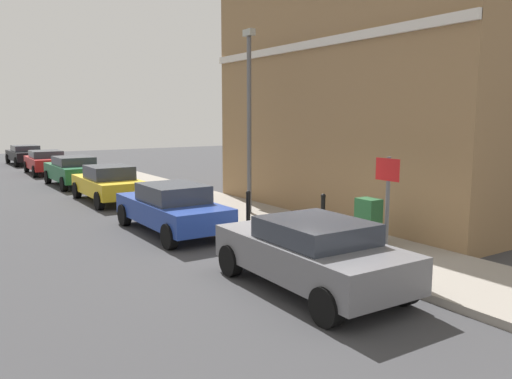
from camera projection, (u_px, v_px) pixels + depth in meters
ground at (299, 263)px, 11.23m from camera, size 80.00×80.00×0.00m
sidewalk at (231, 210)px, 17.16m from camera, size 2.80×30.00×0.15m
corner_building at (401, 86)px, 17.43m from camera, size 8.07×11.01×8.51m
car_grey at (311, 252)px, 9.41m from camera, size 2.00×4.12×1.35m
car_blue at (172, 208)px, 14.03m from camera, size 1.82×4.36×1.38m
car_yellow at (108, 183)px, 19.10m from camera, size 1.79×4.12×1.39m
car_green at (74, 170)px, 23.46m from camera, size 1.92×4.20×1.38m
car_red at (46, 161)px, 28.36m from camera, size 1.97×4.12×1.32m
car_black at (25, 154)px, 33.85m from camera, size 1.95×4.38×1.29m
utility_cabinet at (368, 224)px, 12.03m from camera, size 0.46×0.61×1.15m
bollard_near_cabinet at (323, 211)px, 13.52m from camera, size 0.14×0.14×1.04m
bollard_far_kerb at (248, 208)px, 14.05m from camera, size 0.14×0.14×1.04m
street_sign at (387, 197)px, 9.93m from camera, size 0.08×0.60×2.30m
lamppost at (249, 114)px, 15.86m from camera, size 0.20×0.44×5.72m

